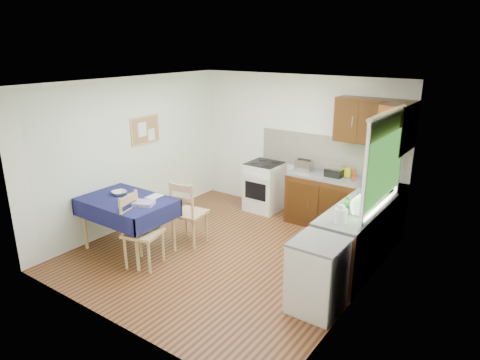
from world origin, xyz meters
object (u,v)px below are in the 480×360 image
Objects in this scene: dining_table at (127,206)px; toaster at (304,165)px; dish_rack at (356,210)px; chair_far at (187,211)px; kettle at (341,215)px; chair_near at (140,229)px; sandwich_press at (334,172)px.

dining_table is 3.03m from toaster.
dish_rack is (1.42, -1.28, -0.08)m from toaster.
chair_far is 2.44m from kettle.
toaster reaches higher than chair_far.
chair_near is at bearing -160.20° from dish_rack.
toaster is 1.92m from dish_rack.
chair_far is (0.59, 0.66, -0.17)m from dining_table.
chair_far is 0.99× the size of chair_near.
sandwich_press reaches higher than chair_near.
kettle reaches higher than toaster.
sandwich_press is 1.56m from dish_rack.
chair_near is 3.76× the size of sandwich_press.
kettle is (0.84, -1.77, 0.03)m from sandwich_press.
dining_table is 1.30× the size of chair_far.
toaster reaches higher than chair_near.
toaster is at bearing -156.53° from sandwich_press.
chair_far is at bearing 60.25° from dining_table.
chair_near is at bearing -11.63° from dining_table.
kettle is at bearing -103.95° from dish_rack.
dining_table is 4.76× the size of toaster.
chair_near is 3.68× the size of toaster.
toaster is at bearing 127.02° from dish_rack.
dish_rack reaches higher than chair_near.
sandwich_press is (2.14, 2.58, 0.26)m from dining_table.
chair_near is 3.02m from toaster.
chair_far is 3.66× the size of toaster.
chair_near reaches higher than chair_far.
sandwich_press is 1.10× the size of kettle.
dish_rack is at bearing 87.00° from kettle.
dining_table is at bearing -107.26° from sandwich_press.
dining_table is at bearing 39.18° from chair_far.
toaster reaches higher than dining_table.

